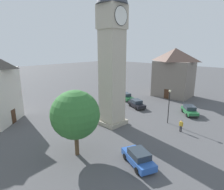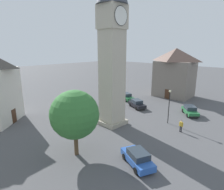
{
  "view_description": "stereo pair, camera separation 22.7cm",
  "coord_description": "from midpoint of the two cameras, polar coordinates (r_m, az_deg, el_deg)",
  "views": [
    {
      "loc": [
        -19.16,
        -18.43,
        11.14
      ],
      "look_at": [
        0.0,
        0.0,
        4.43
      ],
      "focal_mm": 30.38,
      "sensor_mm": 36.0,
      "label": 1
    },
    {
      "loc": [
        -19.01,
        -18.59,
        11.14
      ],
      "look_at": [
        0.0,
        0.0,
        4.43
      ],
      "focal_mm": 30.38,
      "sensor_mm": 36.0,
      "label": 2
    }
  ],
  "objects": [
    {
      "name": "pedestrian",
      "position": [
        27.44,
        19.85,
        -8.39
      ],
      "size": [
        0.23,
        0.56,
        1.69
      ],
      "color": "black",
      "rests_on": "ground"
    },
    {
      "name": "clock_tower",
      "position": [
        26.74,
        -0.26,
        20.26
      ],
      "size": [
        4.21,
        4.21,
        23.82
      ],
      "color": "#A59C89",
      "rests_on": "ground"
    },
    {
      "name": "building_terrace_right",
      "position": [
        45.9,
        17.99,
        6.54
      ],
      "size": [
        7.22,
        8.75,
        10.99
      ],
      "color": "slate",
      "rests_on": "ground"
    },
    {
      "name": "car_silver_kerb",
      "position": [
        19.48,
        7.6,
        -18.16
      ],
      "size": [
        3.22,
        4.46,
        1.53
      ],
      "color": "#2D5BB7",
      "rests_on": "ground"
    },
    {
      "name": "car_white_side",
      "position": [
        37.3,
        -8.54,
        -2.15
      ],
      "size": [
        3.04,
        4.46,
        1.53
      ],
      "color": "gold",
      "rests_on": "ground"
    },
    {
      "name": "road_sign",
      "position": [
        31.69,
        -8.5,
        -2.95
      ],
      "size": [
        0.6,
        0.07,
        2.8
      ],
      "color": "gray",
      "rests_on": "ground"
    },
    {
      "name": "car_blue_kerb",
      "position": [
        34.85,
        22.14,
        -4.25
      ],
      "size": [
        4.22,
        3.98,
        1.53
      ],
      "color": "#236B38",
      "rests_on": "ground"
    },
    {
      "name": "ground_plane",
      "position": [
        28.83,
        -0.23,
        -8.57
      ],
      "size": [
        200.0,
        200.0,
        0.0
      ],
      "primitive_type": "plane",
      "color": "#4C4C4F"
    },
    {
      "name": "car_red_corner",
      "position": [
        36.19,
        7.24,
        -2.62
      ],
      "size": [
        3.23,
        4.46,
        1.53
      ],
      "color": "black",
      "rests_on": "ground"
    },
    {
      "name": "tree",
      "position": [
        19.67,
        -11.31,
        -5.82
      ],
      "size": [
        5.03,
        5.03,
        7.04
      ],
      "color": "brown",
      "rests_on": "ground"
    },
    {
      "name": "car_black_far",
      "position": [
        41.15,
        4.06,
        -0.48
      ],
      "size": [
        3.12,
        4.46,
        1.53
      ],
      "color": "#236B38",
      "rests_on": "ground"
    },
    {
      "name": "lamp_post",
      "position": [
        29.11,
        16.61,
        -1.82
      ],
      "size": [
        0.36,
        0.36,
        5.13
      ],
      "color": "black",
      "rests_on": "ground"
    }
  ]
}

